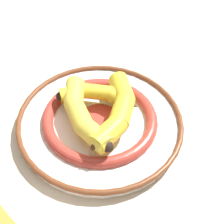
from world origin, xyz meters
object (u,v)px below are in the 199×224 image
at_px(banana_b, 117,112).
at_px(banana_c, 98,95).
at_px(decorative_bowl, 100,119).
at_px(banana_a, 81,112).

height_order(banana_b, banana_c, banana_b).
xyz_separation_m(decorative_bowl, banana_b, (-0.02, -0.03, 0.04)).
xyz_separation_m(banana_a, banana_c, (0.05, -0.03, -0.00)).
bearing_deg(banana_b, decorative_bowl, 80.86).
distance_m(decorative_bowl, banana_c, 0.05).
relative_size(banana_a, banana_c, 1.17).
relative_size(decorative_bowl, banana_c, 1.98).
relative_size(decorative_bowl, banana_a, 1.69).
xyz_separation_m(decorative_bowl, banana_c, (0.04, 0.00, 0.03)).
height_order(banana_a, banana_b, banana_b).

